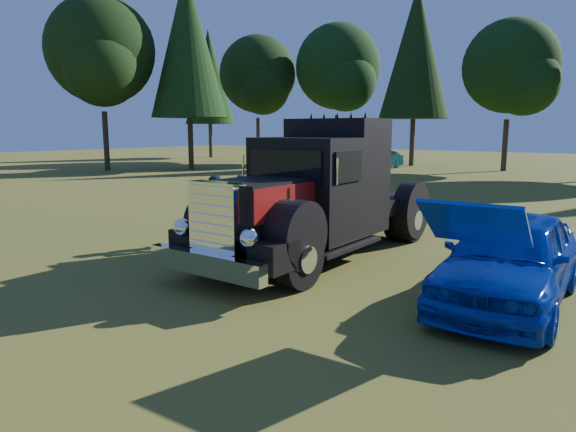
{
  "coord_description": "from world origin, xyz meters",
  "views": [
    {
      "loc": [
        4.81,
        -6.99,
        2.77
      ],
      "look_at": [
        -1.1,
        1.04,
        1.08
      ],
      "focal_mm": 32.0,
      "sensor_mm": 36.0,
      "label": 1
    }
  ],
  "objects_px": {
    "diamond_t_truck": "(315,199)",
    "spectator_near": "(243,209)",
    "distant_teal_car": "(381,160)",
    "hotrod_coupe": "(509,258)",
    "spectator_far": "(218,209)"
  },
  "relations": [
    {
      "from": "diamond_t_truck",
      "to": "distant_teal_car",
      "type": "bearing_deg",
      "value": 113.15
    },
    {
      "from": "distant_teal_car",
      "to": "hotrod_coupe",
      "type": "bearing_deg",
      "value": -49.6
    },
    {
      "from": "hotrod_coupe",
      "to": "spectator_near",
      "type": "relative_size",
      "value": 2.65
    },
    {
      "from": "diamond_t_truck",
      "to": "spectator_far",
      "type": "height_order",
      "value": "diamond_t_truck"
    },
    {
      "from": "diamond_t_truck",
      "to": "spectator_far",
      "type": "distance_m",
      "value": 2.77
    },
    {
      "from": "distant_teal_car",
      "to": "spectator_near",
      "type": "bearing_deg",
      "value": -61.05
    },
    {
      "from": "hotrod_coupe",
      "to": "spectator_near",
      "type": "height_order",
      "value": "hotrod_coupe"
    },
    {
      "from": "distant_teal_car",
      "to": "spectator_far",
      "type": "bearing_deg",
      "value": -62.33
    },
    {
      "from": "diamond_t_truck",
      "to": "spectator_near",
      "type": "height_order",
      "value": "diamond_t_truck"
    },
    {
      "from": "hotrod_coupe",
      "to": "spectator_far",
      "type": "height_order",
      "value": "hotrod_coupe"
    },
    {
      "from": "hotrod_coupe",
      "to": "spectator_far",
      "type": "xyz_separation_m",
      "value": [
        -6.9,
        0.55,
        0.08
      ]
    },
    {
      "from": "diamond_t_truck",
      "to": "hotrod_coupe",
      "type": "distance_m",
      "value": 4.28
    },
    {
      "from": "diamond_t_truck",
      "to": "distant_teal_car",
      "type": "xyz_separation_m",
      "value": [
        -10.46,
        24.47,
        -0.66
      ]
    },
    {
      "from": "hotrod_coupe",
      "to": "diamond_t_truck",
      "type": "bearing_deg",
      "value": 169.83
    },
    {
      "from": "diamond_t_truck",
      "to": "spectator_near",
      "type": "xyz_separation_m",
      "value": [
        -2.26,
        0.22,
        -0.44
      ]
    }
  ]
}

